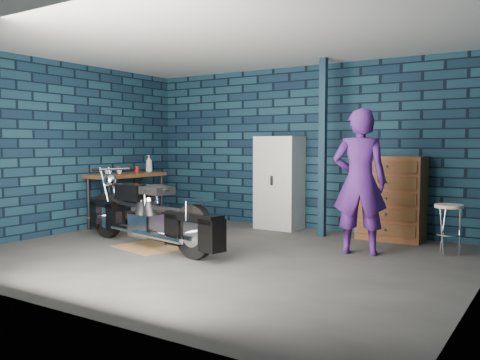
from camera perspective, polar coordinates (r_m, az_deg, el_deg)
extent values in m
plane|color=#4D4A48|center=(6.52, -2.35, -8.43)|extent=(6.00, 6.00, 0.00)
cube|color=black|center=(8.53, 7.36, 3.61)|extent=(6.00, 0.02, 2.70)
cube|color=black|center=(8.46, -19.26, 3.42)|extent=(0.02, 5.00, 2.70)
cube|color=silver|center=(6.50, -2.42, 15.51)|extent=(6.00, 5.00, 0.02)
cube|color=#112636|center=(7.80, 9.27, 3.56)|extent=(0.10, 0.10, 2.70)
cube|color=brown|center=(8.95, -12.60, -2.17)|extent=(0.60, 1.40, 0.91)
cube|color=olive|center=(7.08, -10.17, -7.45)|extent=(1.01, 0.84, 0.01)
imported|color=#4E1F76|center=(6.64, 13.29, -0.19)|extent=(0.78, 0.61, 1.86)
cube|color=#94969C|center=(9.31, -10.46, -3.87)|extent=(0.45, 0.32, 0.28)
cube|color=silver|center=(8.47, 4.41, -0.30)|extent=(0.72, 0.51, 1.54)
cube|color=brown|center=(7.78, 16.60, -1.96)|extent=(0.93, 0.51, 1.24)
imported|color=#C1AF92|center=(8.67, -14.57, 0.92)|extent=(0.15, 0.15, 0.09)
imported|color=#C1AF92|center=(8.77, -13.38, 0.95)|extent=(0.10, 0.10, 0.09)
cylinder|color=#531965|center=(8.98, -13.50, 1.11)|extent=(0.11, 0.11, 0.11)
cylinder|color=maroon|center=(9.00, -11.51, 1.14)|extent=(0.09, 0.09, 0.11)
imported|color=#94969C|center=(9.29, -10.19, 1.84)|extent=(0.13, 0.13, 0.30)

